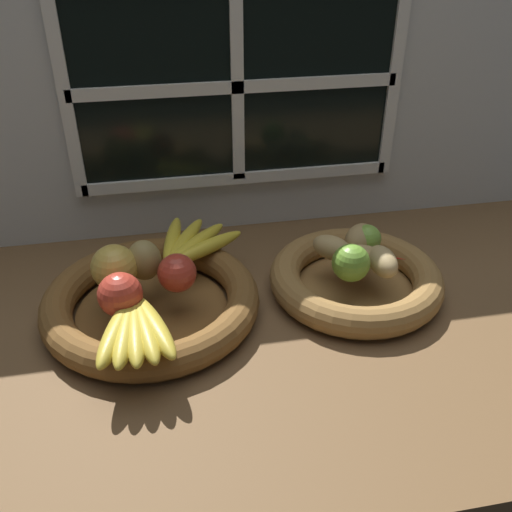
% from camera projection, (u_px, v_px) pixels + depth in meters
% --- Properties ---
extents(ground_plane, '(1.40, 0.90, 0.03)m').
position_uv_depth(ground_plane, '(264.00, 307.00, 1.03)').
color(ground_plane, brown).
extents(back_wall, '(1.40, 0.05, 0.55)m').
position_uv_depth(back_wall, '(236.00, 99.00, 1.12)').
color(back_wall, silver).
rests_on(back_wall, ground_plane).
extents(fruit_bowl_left, '(0.37, 0.37, 0.06)m').
position_uv_depth(fruit_bowl_left, '(151.00, 300.00, 0.98)').
color(fruit_bowl_left, brown).
rests_on(fruit_bowl_left, ground_plane).
extents(fruit_bowl_right, '(0.32, 0.32, 0.06)m').
position_uv_depth(fruit_bowl_right, '(355.00, 278.00, 1.03)').
color(fruit_bowl_right, olive).
rests_on(fruit_bowl_right, ground_plane).
extents(apple_red_right, '(0.07, 0.07, 0.07)m').
position_uv_depth(apple_red_right, '(177.00, 273.00, 0.94)').
color(apple_red_right, '#B73828').
rests_on(apple_red_right, fruit_bowl_left).
extents(apple_golden_left, '(0.08, 0.08, 0.08)m').
position_uv_depth(apple_golden_left, '(114.00, 267.00, 0.94)').
color(apple_golden_left, gold).
rests_on(apple_golden_left, fruit_bowl_left).
extents(apple_red_front, '(0.07, 0.07, 0.07)m').
position_uv_depth(apple_red_front, '(120.00, 295.00, 0.88)').
color(apple_red_front, '#B73828').
rests_on(apple_red_front, fruit_bowl_left).
extents(pear_brown, '(0.07, 0.08, 0.07)m').
position_uv_depth(pear_brown, '(144.00, 260.00, 0.96)').
color(pear_brown, olive).
rests_on(pear_brown, fruit_bowl_left).
extents(banana_bunch_front, '(0.13, 0.18, 0.03)m').
position_uv_depth(banana_bunch_front, '(136.00, 328.00, 0.84)').
color(banana_bunch_front, gold).
rests_on(banana_bunch_front, fruit_bowl_left).
extents(banana_bunch_back, '(0.17, 0.19, 0.03)m').
position_uv_depth(banana_bunch_back, '(189.00, 244.00, 1.05)').
color(banana_bunch_back, yellow).
rests_on(banana_bunch_back, fruit_bowl_left).
extents(potato_back, '(0.09, 0.09, 0.05)m').
position_uv_depth(potato_back, '(360.00, 238.00, 1.05)').
color(potato_back, '#A38451').
rests_on(potato_back, fruit_bowl_right).
extents(potato_oblong, '(0.09, 0.09, 0.04)m').
position_uv_depth(potato_oblong, '(332.00, 248.00, 1.03)').
color(potato_oblong, tan).
rests_on(potato_oblong, fruit_bowl_right).
extents(potato_large, '(0.09, 0.06, 0.04)m').
position_uv_depth(potato_large, '(357.00, 255.00, 1.01)').
color(potato_large, tan).
rests_on(potato_large, fruit_bowl_right).
extents(potato_small, '(0.05, 0.08, 0.05)m').
position_uv_depth(potato_small, '(383.00, 262.00, 0.98)').
color(potato_small, tan).
rests_on(potato_small, fruit_bowl_right).
extents(lime_near, '(0.07, 0.07, 0.07)m').
position_uv_depth(lime_near, '(351.00, 263.00, 0.96)').
color(lime_near, '#6B9E33').
rests_on(lime_near, fruit_bowl_right).
extents(lime_far, '(0.05, 0.05, 0.05)m').
position_uv_depth(lime_far, '(367.00, 239.00, 1.04)').
color(lime_far, '#7AAD3D').
rests_on(lime_far, fruit_bowl_right).
extents(chili_pepper, '(0.13, 0.08, 0.02)m').
position_uv_depth(chili_pepper, '(368.00, 254.00, 1.03)').
color(chili_pepper, red).
rests_on(chili_pepper, fruit_bowl_right).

